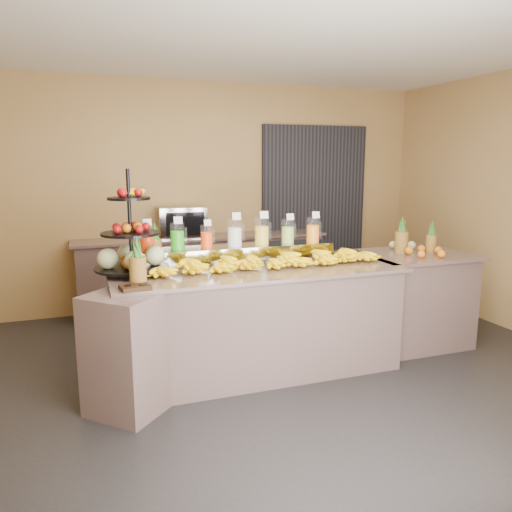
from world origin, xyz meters
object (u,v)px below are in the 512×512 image
banana_heap (269,259)px  oven_warmer (182,222)px  fruit_stand (136,247)px  right_fruit_pile (420,247)px  condiment_caddy (135,287)px  pitcher_tray (235,254)px

banana_heap → oven_warmer: 2.02m
fruit_stand → right_fruit_pile: size_ratio=2.11×
banana_heap → fruit_stand: bearing=171.8°
right_fruit_pile → oven_warmer: oven_warmer is taller
condiment_caddy → oven_warmer: 2.51m
condiment_caddy → fruit_stand: bearing=82.2°
pitcher_tray → right_fruit_pile: size_ratio=4.60×
right_fruit_pile → oven_warmer: size_ratio=0.73×
right_fruit_pile → pitcher_tray: bearing=172.7°
condiment_caddy → right_fruit_pile: right_fruit_pile is taller
fruit_stand → condiment_caddy: bearing=-103.2°
right_fruit_pile → fruit_stand: bearing=178.3°
condiment_caddy → right_fruit_pile: 2.85m
right_fruit_pile → oven_warmer: (-1.99, 1.91, 0.12)m
pitcher_tray → banana_heap: (0.22, -0.31, 0.00)m
banana_heap → right_fruit_pile: size_ratio=5.23×
pitcher_tray → fruit_stand: size_ratio=2.18×
fruit_stand → condiment_caddy: fruit_stand is taller
right_fruit_pile → oven_warmer: bearing=136.3°
pitcher_tray → banana_heap: banana_heap is taller
banana_heap → right_fruit_pile: bearing=2.7°
fruit_stand → oven_warmer: bearing=62.5°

